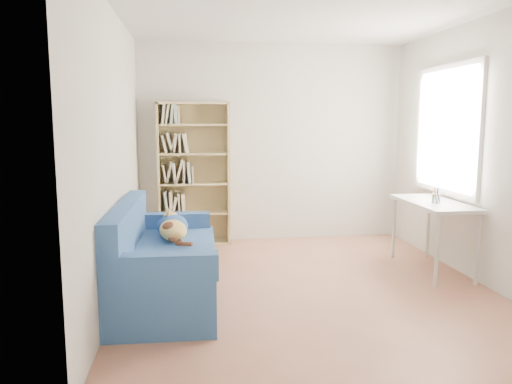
# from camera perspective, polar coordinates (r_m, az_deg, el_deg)

# --- Properties ---
(ground) EXTENTS (4.00, 4.00, 0.00)m
(ground) POSITION_cam_1_polar(r_m,az_deg,el_deg) (4.99, 5.51, -10.59)
(ground) COLOR #995D45
(ground) RESTS_ON ground
(room_shell) EXTENTS (3.54, 4.04, 2.62)m
(room_shell) POSITION_cam_1_polar(r_m,az_deg,el_deg) (4.78, 6.86, 8.53)
(room_shell) COLOR silver
(room_shell) RESTS_ON ground
(sofa) EXTENTS (0.89, 1.80, 0.88)m
(sofa) POSITION_cam_1_polar(r_m,az_deg,el_deg) (4.59, -10.67, -7.99)
(sofa) COLOR navy
(sofa) RESTS_ON ground
(bookshelf) EXTENTS (0.92, 0.28, 1.83)m
(bookshelf) POSITION_cam_1_polar(r_m,az_deg,el_deg) (6.48, -7.09, 1.41)
(bookshelf) COLOR tan
(bookshelf) RESTS_ON ground
(desk) EXTENTS (0.52, 1.13, 0.75)m
(desk) POSITION_cam_1_polar(r_m,az_deg,el_deg) (5.62, 19.63, -1.85)
(desk) COLOR silver
(desk) RESTS_ON ground
(pen_cup) EXTENTS (0.09, 0.09, 0.16)m
(pen_cup) POSITION_cam_1_polar(r_m,az_deg,el_deg) (5.52, 19.89, -0.55)
(pen_cup) COLOR white
(pen_cup) RESTS_ON desk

